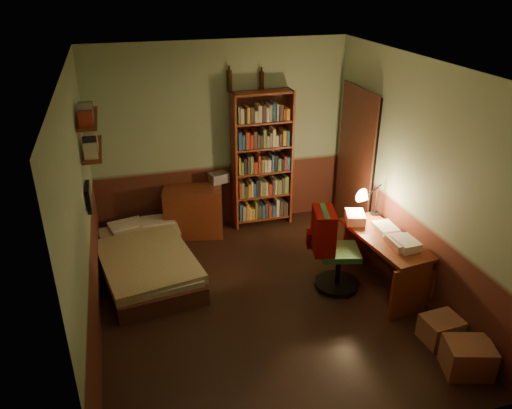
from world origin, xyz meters
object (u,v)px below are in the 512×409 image
object	(u,v)px
mini_stereo	(219,177)
office_chair	(340,251)
bed	(146,253)
desk	(383,262)
bookshelf	(262,161)
cardboard_box_b	(441,329)
dresser	(194,212)
cardboard_box_a	(468,357)
desk_lamp	(377,192)

from	to	relation	value
mini_stereo	office_chair	bearing A→B (deg)	-75.62
bed	desk	bearing A→B (deg)	-28.99
desk	office_chair	distance (m)	0.54
bed	bookshelf	size ratio (longest dim) A/B	0.94
office_chair	cardboard_box_b	bearing A→B (deg)	-47.77
bed	office_chair	xyz separation A→B (m)	(2.13, -0.93, 0.21)
dresser	mini_stereo	size ratio (longest dim) A/B	3.18
desk	cardboard_box_a	bearing A→B (deg)	-93.25
dresser	mini_stereo	distance (m)	0.59
mini_stereo	desk	bearing A→B (deg)	-66.71
cardboard_box_b	cardboard_box_a	bearing A→B (deg)	-92.70
bookshelf	desk_lamp	world-z (taller)	bookshelf
office_chair	cardboard_box_b	size ratio (longest dim) A/B	2.62
desk	cardboard_box_b	world-z (taller)	desk
dresser	mini_stereo	xyz separation A→B (m)	(0.40, 0.12, 0.42)
bed	cardboard_box_b	world-z (taller)	bed
cardboard_box_a	mini_stereo	bearing A→B (deg)	115.05
bookshelf	cardboard_box_a	distance (m)	3.63
bed	desk	xyz separation A→B (m)	(2.63, -1.04, 0.05)
mini_stereo	bookshelf	size ratio (longest dim) A/B	0.13
dresser	office_chair	world-z (taller)	office_chair
desk	office_chair	xyz separation A→B (m)	(-0.50, 0.12, 0.16)
bed	mini_stereo	world-z (taller)	mini_stereo
desk_lamp	cardboard_box_b	xyz separation A→B (m)	(-0.05, -1.59, -0.83)
mini_stereo	cardboard_box_b	size ratio (longest dim) A/B	0.67
desk	cardboard_box_a	size ratio (longest dim) A/B	2.90
bed	cardboard_box_a	xyz separation A→B (m)	(2.72, -2.52, -0.11)
bookshelf	desk_lamp	bearing A→B (deg)	-54.81
mini_stereo	desk	distance (m)	2.52
bed	desk_lamp	distance (m)	2.91
bed	desk_lamp	xyz separation A→B (m)	(2.79, -0.48, 0.69)
bed	dresser	bearing A→B (deg)	40.54
bookshelf	cardboard_box_a	xyz separation A→B (m)	(0.99, -3.40, -0.81)
bed	desk_lamp	world-z (taller)	desk_lamp
dresser	cardboard_box_a	world-z (taller)	dresser
mini_stereo	desk	world-z (taller)	mini_stereo
bookshelf	cardboard_box_b	world-z (taller)	bookshelf
bed	cardboard_box_b	bearing A→B (deg)	-44.44
bed	mini_stereo	xyz separation A→B (m)	(1.11, 0.92, 0.50)
cardboard_box_a	dresser	bearing A→B (deg)	121.15
bed	bookshelf	bearing A→B (deg)	19.62
dresser	cardboard_box_b	bearing A→B (deg)	-43.35
bed	cardboard_box_a	world-z (taller)	bed
bed	cardboard_box_a	bearing A→B (deg)	-50.10
dresser	office_chair	bearing A→B (deg)	-39.24
bookshelf	desk	distance (m)	2.22
cardboard_box_b	desk	bearing A→B (deg)	96.15
cardboard_box_a	cardboard_box_b	distance (m)	0.44
bookshelf	office_chair	bearing A→B (deg)	-80.21
dresser	cardboard_box_a	xyz separation A→B (m)	(2.00, -3.31, -0.19)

